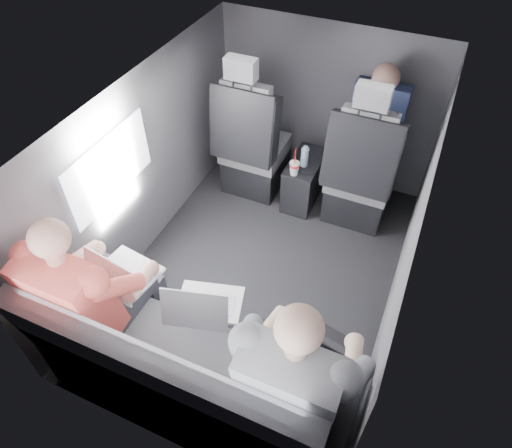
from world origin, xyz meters
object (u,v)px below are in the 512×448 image
at_px(water_bottle, 305,157).
at_px(laptop_black, 315,348).
at_px(center_console, 304,180).
at_px(passenger_front_right, 376,122).
at_px(rear_bench, 185,377).
at_px(laptop_white, 122,273).
at_px(soda_cup, 294,168).
at_px(front_seat_left, 252,150).
at_px(laptop_silver, 205,305).
at_px(passenger_rear_right, 299,374).
at_px(passenger_rear_left, 94,292).
at_px(front_seat_right, 360,178).

bearing_deg(water_bottle, laptop_black, -69.25).
xyz_separation_m(center_console, water_bottle, (0.00, -0.06, 0.28)).
bearing_deg(passenger_front_right, rear_bench, -101.76).
relative_size(water_bottle, laptop_black, 0.47).
bearing_deg(laptop_white, center_console, 72.87).
xyz_separation_m(soda_cup, water_bottle, (0.03, 0.14, 0.02)).
height_order(front_seat_left, center_console, front_seat_left).
xyz_separation_m(soda_cup, laptop_white, (-0.48, -1.48, 0.17)).
height_order(rear_bench, laptop_white, rear_bench).
relative_size(soda_cup, laptop_silver, 0.60).
bearing_deg(laptop_black, passenger_rear_right, -98.58).
height_order(soda_cup, passenger_rear_left, passenger_rear_left).
bearing_deg(front_seat_right, front_seat_left, 180.00).
distance_m(rear_bench, passenger_rear_right, 0.69).
bearing_deg(water_bottle, center_console, 92.10).
relative_size(laptop_silver, laptop_black, 1.04).
relative_size(front_seat_right, passenger_front_right, 1.64).
xyz_separation_m(front_seat_right, laptop_black, (0.17, -1.64, 0.23)).
bearing_deg(rear_bench, laptop_black, 22.81).
bearing_deg(laptop_black, passenger_rear_left, -172.07).
height_order(water_bottle, laptop_silver, laptop_silver).
bearing_deg(laptop_silver, rear_bench, -91.57).
distance_m(front_seat_right, passenger_rear_left, 2.09).
xyz_separation_m(front_seat_left, laptop_black, (1.07, -1.64, 0.23)).
bearing_deg(passenger_rear_right, soda_cup, 110.65).
distance_m(center_console, laptop_white, 1.80).
relative_size(rear_bench, passenger_rear_left, 1.27).
bearing_deg(water_bottle, passenger_rear_right, -71.75).
xyz_separation_m(laptop_white, passenger_front_right, (0.97, 1.89, 0.11)).
xyz_separation_m(center_console, laptop_white, (-0.52, -1.67, 0.43)).
xyz_separation_m(laptop_silver, passenger_rear_right, (0.59, -0.17, 0.02)).
bearing_deg(center_console, passenger_rear_left, -107.11).
bearing_deg(front_seat_left, passenger_rear_right, -60.01).
height_order(soda_cup, laptop_silver, laptop_silver).
bearing_deg(passenger_rear_left, passenger_rear_right, -0.02).
height_order(rear_bench, passenger_rear_right, passenger_rear_right).
relative_size(passenger_rear_left, passenger_front_right, 1.63).
distance_m(rear_bench, passenger_front_right, 2.25).
height_order(front_seat_right, passenger_rear_right, passenger_rear_right).
xyz_separation_m(center_console, passenger_front_right, (0.45, 0.22, 0.55)).
height_order(front_seat_right, soda_cup, front_seat_right).
relative_size(soda_cup, passenger_rear_right, 0.19).
distance_m(rear_bench, laptop_white, 0.67).
bearing_deg(water_bottle, passenger_front_right, 31.41).
relative_size(rear_bench, passenger_rear_right, 1.25).
bearing_deg(laptop_silver, laptop_black, -0.62).
relative_size(front_seat_right, laptop_black, 3.32).
xyz_separation_m(water_bottle, laptop_black, (0.62, -1.63, 0.15)).
height_order(laptop_white, passenger_front_right, passenger_front_right).
bearing_deg(rear_bench, soda_cup, 91.02).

